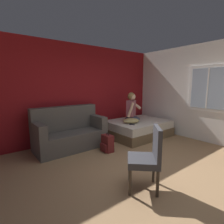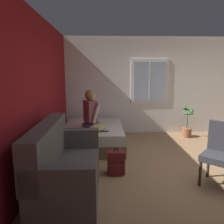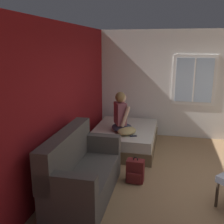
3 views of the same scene
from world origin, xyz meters
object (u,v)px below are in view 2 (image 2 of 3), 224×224
object	(u,v)px
throw_pillow	(98,127)
potted_plant	(187,126)
bed	(94,136)
couch	(64,168)
backpack	(116,163)
cell_phone	(105,131)
side_chair	(220,151)
person_seated	(91,113)

from	to	relation	value
throw_pillow	potted_plant	size ratio (longest dim) A/B	0.56
bed	couch	distance (m)	2.15
bed	couch	size ratio (longest dim) A/B	1.07
backpack	cell_phone	distance (m)	1.05
backpack	throw_pillow	world-z (taller)	throw_pillow
couch	side_chair	bearing A→B (deg)	-84.89
couch	potted_plant	size ratio (longest dim) A/B	2.01
bed	couch	bearing A→B (deg)	171.52
throw_pillow	potted_plant	bearing A→B (deg)	-66.94
person_seated	backpack	distance (m)	1.52
cell_phone	potted_plant	xyz separation A→B (m)	(1.13, -2.22, -0.18)
bed	backpack	xyz separation A→B (m)	(-1.51, -0.46, -0.04)
backpack	bed	bearing A→B (deg)	16.95
backpack	throw_pillow	xyz separation A→B (m)	(1.11, 0.34, 0.36)
couch	side_chair	xyz separation A→B (m)	(0.21, -2.37, 0.14)
side_chair	potted_plant	bearing A→B (deg)	-9.89
couch	cell_phone	xyz separation A→B (m)	(1.60, -0.59, 0.09)
bed	cell_phone	size ratio (longest dim) A/B	12.74
side_chair	backpack	distance (m)	1.68
side_chair	person_seated	distance (m)	2.70
bed	potted_plant	xyz separation A→B (m)	(0.61, -2.49, 0.07)
couch	throw_pillow	world-z (taller)	couch
side_chair	potted_plant	xyz separation A→B (m)	(2.52, -0.44, -0.23)
bed	side_chair	bearing A→B (deg)	-132.93
person_seated	throw_pillow	distance (m)	0.37
side_chair	backpack	world-z (taller)	side_chair
throw_pillow	cell_phone	size ratio (longest dim) A/B	3.33
backpack	cell_phone	world-z (taller)	cell_phone
backpack	potted_plant	world-z (taller)	potted_plant
person_seated	cell_phone	bearing A→B (deg)	-132.27
side_chair	person_seated	bearing A→B (deg)	51.28
bed	side_chair	distance (m)	2.82
bed	couch	world-z (taller)	couch
cell_phone	potted_plant	bearing A→B (deg)	94.27
side_chair	potted_plant	size ratio (longest dim) A/B	1.15
side_chair	cell_phone	distance (m)	2.26
side_chair	couch	bearing A→B (deg)	95.11
couch	backpack	xyz separation A→B (m)	(0.61, -0.78, -0.20)
side_chair	person_seated	size ratio (longest dim) A/B	1.12
bed	cell_phone	xyz separation A→B (m)	(-0.52, -0.28, 0.25)
backpack	person_seated	bearing A→B (deg)	21.36
bed	throw_pillow	bearing A→B (deg)	-163.75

